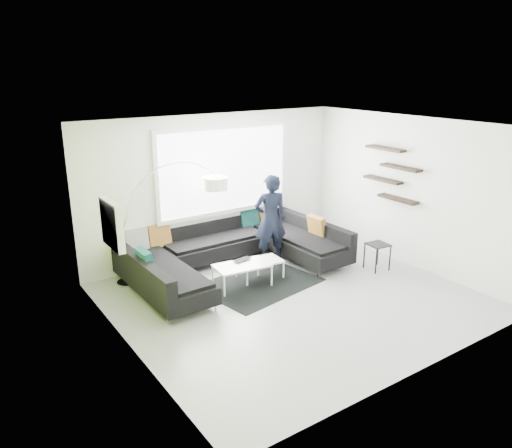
{
  "coord_description": "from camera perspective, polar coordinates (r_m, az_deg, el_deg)",
  "views": [
    {
      "loc": [
        -4.7,
        -5.81,
        3.66
      ],
      "look_at": [
        -0.12,
        0.9,
        1.07
      ],
      "focal_mm": 35.0,
      "sensor_mm": 36.0,
      "label": 1
    }
  ],
  "objects": [
    {
      "name": "sectional_sofa",
      "position": [
        9.15,
        -2.42,
        -3.38
      ],
      "size": [
        3.9,
        2.45,
        0.83
      ],
      "rotation": [
        0.0,
        0.0,
        0.02
      ],
      "color": "black",
      "rests_on": "ground"
    },
    {
      "name": "coffee_table",
      "position": [
        8.8,
        -0.54,
        -5.45
      ],
      "size": [
        1.28,
        0.83,
        0.4
      ],
      "primitive_type": "cube",
      "rotation": [
        0.0,
        0.0,
        -0.11
      ],
      "color": "silver",
      "rests_on": "ground"
    },
    {
      "name": "laptop",
      "position": [
        8.7,
        -1.37,
        -4.21
      ],
      "size": [
        0.43,
        0.34,
        0.03
      ],
      "primitive_type": "imported",
      "rotation": [
        0.0,
        0.0,
        0.17
      ],
      "color": "black",
      "rests_on": "coffee_table"
    },
    {
      "name": "ground",
      "position": [
        8.31,
        4.25,
        -8.44
      ],
      "size": [
        5.5,
        5.5,
        0.0
      ],
      "primitive_type": "plane",
      "color": "gray",
      "rests_on": "ground"
    },
    {
      "name": "side_table",
      "position": [
        9.58,
        13.66,
        -3.64
      ],
      "size": [
        0.4,
        0.4,
        0.51
      ],
      "primitive_type": "cube",
      "rotation": [
        0.0,
        0.0,
        -0.1
      ],
      "color": "black",
      "rests_on": "ground"
    },
    {
      "name": "arc_lamp",
      "position": [
        8.72,
        -14.93,
        -0.39
      ],
      "size": [
        2.07,
        1.15,
        2.08
      ],
      "primitive_type": null,
      "rotation": [
        0.0,
        0.0,
        -0.19
      ],
      "color": "silver",
      "rests_on": "ground"
    },
    {
      "name": "rug",
      "position": [
        8.8,
        0.37,
        -6.81
      ],
      "size": [
        2.17,
        1.74,
        0.01
      ],
      "primitive_type": "cube",
      "rotation": [
        0.0,
        0.0,
        0.17
      ],
      "color": "black",
      "rests_on": "ground"
    },
    {
      "name": "person",
      "position": [
        9.45,
        1.66,
        0.54
      ],
      "size": [
        0.87,
        0.78,
        1.74
      ],
      "primitive_type": "imported",
      "rotation": [
        0.0,
        0.0,
        2.83
      ],
      "color": "black",
      "rests_on": "ground"
    },
    {
      "name": "room_shell",
      "position": [
        7.87,
        3.83,
        4.09
      ],
      "size": [
        5.54,
        5.04,
        2.82
      ],
      "color": "white",
      "rests_on": "ground"
    }
  ]
}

